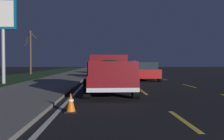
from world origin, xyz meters
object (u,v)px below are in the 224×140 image
pickup_truck (109,73)px  bare_tree_far (30,51)px  gas_price_sign (3,20)px  sedan_red (145,71)px  sedan_tan (108,70)px  sedan_blue (104,68)px  traffic_cone_near (71,103)px  sedan_black (130,68)px

pickup_truck → bare_tree_far: (21.50, 9.92, 2.06)m
pickup_truck → gas_price_sign: (6.16, 7.45, 3.55)m
sedan_red → sedan_tan: (3.05, 3.07, 0.00)m
sedan_red → gas_price_sign: 11.69m
sedan_blue → traffic_cone_near: 26.89m
sedan_black → traffic_cone_near: bearing=170.1°
sedan_blue → sedan_tan: bearing=-178.3°
sedan_tan → traffic_cone_near: size_ratio=7.65×
sedan_red → bare_tree_far: size_ratio=0.77×
sedan_black → traffic_cone_near: (-25.89, 4.53, -0.50)m
sedan_red → sedan_blue: bearing=14.3°
sedan_black → bare_tree_far: (0.26, 13.20, 2.26)m
sedan_red → gas_price_sign: bearing=104.5°
sedan_black → bare_tree_far: bearing=88.9°
sedan_tan → traffic_cone_near: bearing=175.0°
sedan_black → traffic_cone_near: size_ratio=7.62×
sedan_blue → sedan_black: bearing=-106.0°
sedan_black → sedan_red: bearing=179.9°
pickup_truck → sedan_red: pickup_truck is taller
sedan_blue → sedan_red: (-13.29, -3.38, 0.00)m
sedan_blue → gas_price_sign: size_ratio=0.72×
sedan_black → gas_price_sign: (-15.08, 10.74, 3.74)m
sedan_tan → bare_tree_far: size_ratio=0.77×
sedan_blue → traffic_cone_near: sedan_blue is taller
pickup_truck → sedan_blue: bearing=0.3°
pickup_truck → sedan_tan: size_ratio=1.24×
sedan_tan → bare_tree_far: (9.52, 10.12, 2.26)m
gas_price_sign → traffic_cone_near: bearing=-150.1°
sedan_red → sedan_black: bearing=-0.1°
sedan_black → bare_tree_far: bare_tree_far is taller
bare_tree_far → sedan_blue: bearing=-85.8°
pickup_truck → gas_price_sign: bearing=50.4°
sedan_black → sedan_tan: (-9.26, 3.09, 0.00)m
sedan_tan → gas_price_sign: (-5.82, 7.65, 3.74)m
sedan_red → gas_price_sign: (-2.76, 10.72, 3.74)m
sedan_tan → sedan_red: bearing=-134.8°
sedan_blue → bare_tree_far: 10.09m
sedan_black → sedan_blue: bearing=74.0°
pickup_truck → sedan_black: pickup_truck is taller
pickup_truck → gas_price_sign: 10.30m
sedan_blue → bare_tree_far: (-0.71, 9.81, 2.26)m
traffic_cone_near → pickup_truck: bearing=-15.0°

